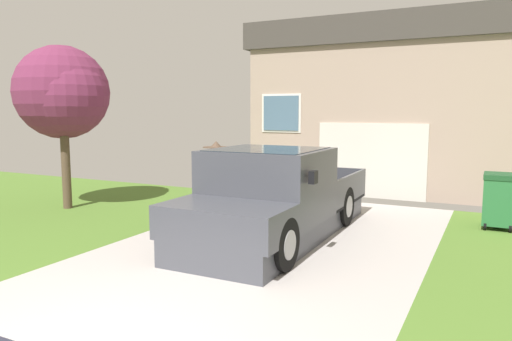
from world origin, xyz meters
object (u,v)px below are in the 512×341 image
Objects in this scene: pickup_truck at (271,200)px; handbag at (216,224)px; person_with_hat at (216,179)px; front_yard_tree at (64,94)px; house_with_garage at (426,107)px; wheeled_trash_bin at (499,199)px.

handbag is (-1.23, 0.09, -0.60)m from pickup_truck.
front_yard_tree is at bearing 175.60° from person_with_hat.
handbag is 0.05× the size of house_with_garage.
front_yard_tree reaches higher than pickup_truck.
handbag is at bearing -4.25° from pickup_truck.
wheeled_trash_bin is at bearing 22.97° from person_with_hat.
handbag is 8.67m from house_with_garage.
handbag is at bearing -6.08° from front_yard_tree.
house_with_garage is (3.00, 7.54, 1.51)m from person_with_hat.
wheeled_trash_bin is (2.11, -5.12, -1.88)m from house_with_garage.
front_yard_tree is 9.96m from wheeled_trash_bin.
person_with_hat reaches higher than wheeled_trash_bin.
wheeled_trash_bin is (4.93, 2.74, 0.46)m from handbag.
house_with_garage is 8.78× the size of wheeled_trash_bin.
pickup_truck reaches higher than handbag.
pickup_truck is at bearing -142.62° from wheeled_trash_bin.
house_with_garage is 10.41m from front_yard_tree.
house_with_garage is 5.85m from wheeled_trash_bin.
handbag is (0.17, -0.33, -0.83)m from person_with_hat.
wheeled_trash_bin is at bearing -142.82° from pickup_truck.
front_yard_tree is (-7.34, -7.38, 0.26)m from house_with_garage.
front_yard_tree is (-4.35, 0.16, 1.77)m from person_with_hat.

